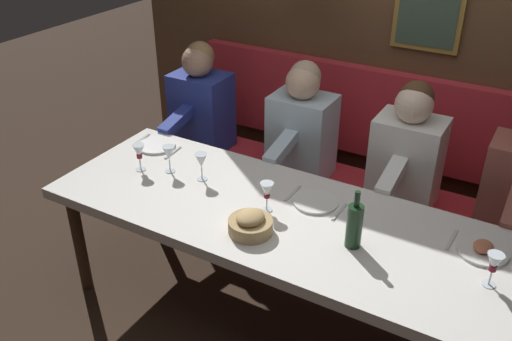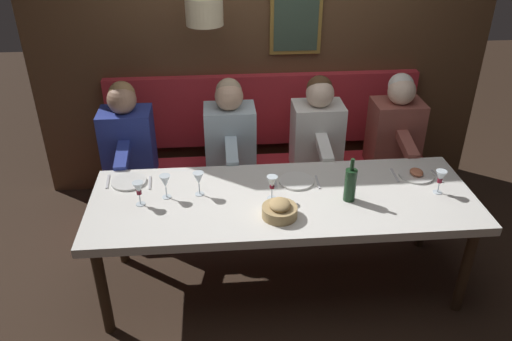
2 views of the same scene
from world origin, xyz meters
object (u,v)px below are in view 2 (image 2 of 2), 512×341
object	(u,v)px
dining_table	(283,205)
wine_glass_3	(440,177)
bread_bowl	(280,210)
diner_middle	(230,131)
wine_glass_0	(272,183)
diner_near	(317,127)
diner_nearest	(396,125)
wine_bottle	(350,184)
wine_glass_4	(199,179)
diner_far	(127,134)
wine_glass_2	(139,189)
wine_glass_1	(165,182)

from	to	relation	value
dining_table	wine_glass_3	bearing A→B (deg)	-91.72
bread_bowl	diner_middle	bearing A→B (deg)	13.36
diner_middle	wine_glass_3	bearing A→B (deg)	-124.24
wine_glass_0	bread_bowl	size ratio (longest dim) A/B	0.75
diner_near	diner_nearest	bearing A→B (deg)	-90.00
wine_glass_3	wine_bottle	bearing A→B (deg)	93.35
diner_middle	bread_bowl	size ratio (longest dim) A/B	3.60
wine_glass_0	wine_glass_4	size ratio (longest dim) A/B	1.00
diner_near	diner_far	bearing A→B (deg)	90.00
diner_near	diner_far	xyz separation A→B (m)	(0.00, 1.51, 0.00)
diner_middle	wine_bottle	size ratio (longest dim) A/B	2.64
dining_table	wine_glass_4	world-z (taller)	wine_glass_4
diner_middle	wine_glass_2	world-z (taller)	diner_middle
dining_table	wine_bottle	xyz separation A→B (m)	(-0.07, -0.42, 0.18)
diner_far	diner_middle	bearing A→B (deg)	-90.00
wine_glass_0	bread_bowl	xyz separation A→B (m)	(-0.21, -0.02, -0.07)
diner_near	wine_bottle	bearing A→B (deg)	-178.26
diner_near	wine_glass_2	bearing A→B (deg)	124.16
wine_glass_2	bread_bowl	distance (m)	0.90
diner_middle	bread_bowl	xyz separation A→B (m)	(-1.10, -0.26, -0.03)
wine_glass_1	wine_glass_4	xyz separation A→B (m)	(0.02, -0.21, 0.00)
diner_nearest	wine_glass_0	xyz separation A→B (m)	(-0.89, 1.12, 0.04)
diner_far	wine_glass_0	distance (m)	1.37
wine_glass_0	wine_glass_1	xyz separation A→B (m)	(0.07, 0.68, 0.00)
wine_glass_1	bread_bowl	bearing A→B (deg)	-111.38
wine_glass_3	dining_table	bearing A→B (deg)	88.28
diner_middle	wine_glass_4	size ratio (longest dim) A/B	4.82
diner_middle	wine_glass_4	world-z (taller)	diner_middle
dining_table	diner_middle	size ratio (longest dim) A/B	3.19
wine_glass_4	wine_bottle	distance (m)	0.98
wine_glass_0	wine_bottle	xyz separation A→B (m)	(-0.06, -0.50, 0.00)
wine_glass_1	wine_glass_2	distance (m)	0.18
diner_middle	diner_far	world-z (taller)	same
wine_glass_0	wine_glass_2	xyz separation A→B (m)	(-0.00, 0.85, -0.00)
dining_table	wine_glass_1	distance (m)	0.78
dining_table	wine_glass_0	xyz separation A→B (m)	(-0.01, 0.08, 0.18)
wine_glass_3	bread_bowl	world-z (taller)	wine_glass_3
diner_middle	diner_far	bearing A→B (deg)	90.00
diner_nearest	wine_glass_0	world-z (taller)	diner_nearest
wine_glass_2	wine_glass_4	bearing A→B (deg)	-76.64
diner_near	wine_glass_0	bearing A→B (deg)	152.29
diner_middle	wine_glass_0	size ratio (longest dim) A/B	4.82
dining_table	wine_glass_1	bearing A→B (deg)	85.36
dining_table	diner_nearest	world-z (taller)	diner_nearest
wine_glass_0	bread_bowl	world-z (taller)	wine_glass_0
diner_far	wine_glass_4	world-z (taller)	diner_far
diner_nearest	wine_glass_4	bearing A→B (deg)	116.83
wine_glass_2	wine_glass_4	xyz separation A→B (m)	(0.09, -0.38, 0.00)
diner_far	wine_glass_1	size ratio (longest dim) A/B	4.82
dining_table	wine_glass_4	size ratio (longest dim) A/B	15.38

